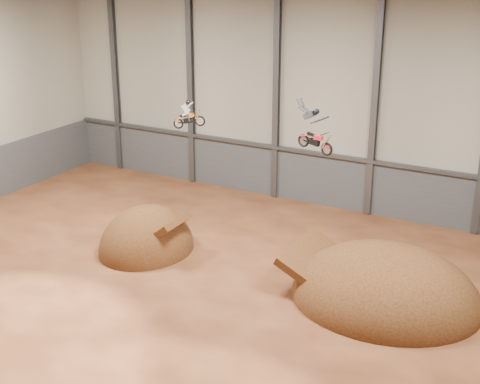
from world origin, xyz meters
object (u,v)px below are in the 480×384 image
object	(u,v)px
landing_ramp	(384,300)
fmx_rider_b	(315,128)
fmx_rider_a	(190,113)
takeoff_ramp	(147,250)

from	to	relation	value
landing_ramp	fmx_rider_b	size ratio (longest dim) A/B	3.37
landing_ramp	fmx_rider_b	bearing A→B (deg)	172.22
fmx_rider_b	fmx_rider_a	bearing A→B (deg)	-172.63
takeoff_ramp	landing_ramp	distance (m)	13.62
fmx_rider_a	fmx_rider_b	distance (m)	7.77
takeoff_ramp	fmx_rider_a	size ratio (longest dim) A/B	3.22
takeoff_ramp	fmx_rider_b	size ratio (longest dim) A/B	2.15
landing_ramp	fmx_rider_a	world-z (taller)	fmx_rider_a
landing_ramp	fmx_rider_b	xyz separation A→B (m)	(-4.20, 0.57, 7.97)
landing_ramp	fmx_rider_a	xyz separation A→B (m)	(-11.92, 1.41, 7.67)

